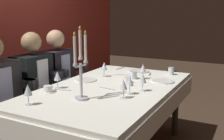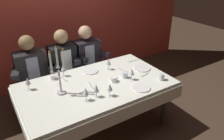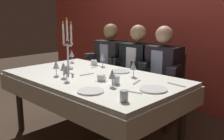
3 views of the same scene
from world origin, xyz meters
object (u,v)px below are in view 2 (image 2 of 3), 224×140
candelabra (59,75)px  coffee_cup_0 (53,77)px  dinner_plate_0 (91,71)px  seated_diner_0 (31,69)px  dining_table (97,91)px  coffee_cup_1 (114,80)px  dinner_plate_2 (142,68)px  water_tumbler_1 (162,77)px  wine_glass_3 (108,62)px  wine_glass_6 (110,87)px  dinner_plate_1 (141,88)px  water_tumbler_0 (125,75)px  wine_glass_4 (63,68)px  wine_glass_5 (28,81)px  wine_glass_0 (96,88)px  wine_glass_2 (132,72)px  seated_diner_2 (86,56)px  wine_glass_1 (86,92)px  seated_diner_1 (64,61)px

candelabra → coffee_cup_0: 0.44m
dinner_plate_0 → seated_diner_0: 0.88m
dining_table → coffee_cup_1: 0.27m
dinner_plate_2 → water_tumbler_1: water_tumbler_1 is taller
wine_glass_3 → wine_glass_6: size_ratio=1.00×
dinner_plate_1 → water_tumbler_0: water_tumbler_0 is taller
wine_glass_4 → water_tumbler_0: size_ratio=2.13×
candelabra → dining_table: bearing=-3.2°
wine_glass_5 → water_tumbler_0: 1.22m
dinner_plate_2 → coffee_cup_1: size_ratio=1.85×
candelabra → wine_glass_0: (0.32, -0.29, -0.13)m
wine_glass_2 → water_tumbler_1: wine_glass_2 is taller
water_tumbler_0 → seated_diner_2: (-0.11, 0.95, -0.04)m
dining_table → wine_glass_5: size_ratio=11.83×
dinner_plate_1 → wine_glass_4: 1.07m
dining_table → wine_glass_1: bearing=-135.6°
wine_glass_6 → wine_glass_3: bearing=59.8°
wine_glass_1 → water_tumbler_0: (0.67, 0.20, -0.08)m
candelabra → wine_glass_2: bearing=-11.5°
wine_glass_3 → wine_glass_4: size_ratio=1.00×
seated_diner_0 → water_tumbler_0: bearing=-43.8°
candelabra → dinner_plate_0: bearing=29.6°
coffee_cup_1 → seated_diner_0: size_ratio=0.11×
dinner_plate_0 → wine_glass_5: wine_glass_5 is taller
wine_glass_6 → seated_diner_1: seated_diner_1 is taller
wine_glass_0 → wine_glass_3: same height
wine_glass_4 → water_tumbler_0: wine_glass_4 is taller
dinner_plate_2 → wine_glass_6: wine_glass_6 is taller
wine_glass_1 → dinner_plate_2: bearing=15.4°
water_tumbler_0 → seated_diner_0: 1.38m
dining_table → water_tumbler_0: 0.43m
dinner_plate_1 → wine_glass_4: wine_glass_4 is taller
dinner_plate_0 → wine_glass_3: wine_glass_3 is taller
wine_glass_0 → wine_glass_1: same height
wine_glass_0 → dinner_plate_1: bearing=-12.8°
dining_table → dinner_plate_0: dinner_plate_0 is taller
coffee_cup_0 → wine_glass_1: bearing=-77.0°
dinner_plate_0 → wine_glass_0: wine_glass_0 is taller
wine_glass_2 → coffee_cup_1: bearing=160.6°
dinner_plate_0 → wine_glass_1: wine_glass_1 is taller
wine_glass_3 → seated_diner_2: bearing=94.4°
seated_diner_2 → dinner_plate_2: bearing=-61.6°
seated_diner_2 → dinner_plate_1: bearing=-84.5°
dining_table → wine_glass_3: (0.34, 0.26, 0.24)m
wine_glass_2 → wine_glass_5: (-1.20, 0.47, -0.00)m
wine_glass_4 → wine_glass_5: bearing=-168.0°
candelabra → water_tumbler_0: 0.88m
wine_glass_5 → seated_diner_2: (1.05, 0.58, -0.12)m
dinner_plate_0 → water_tumbler_0: bearing=-52.5°
wine_glass_2 → water_tumbler_0: bearing=115.8°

